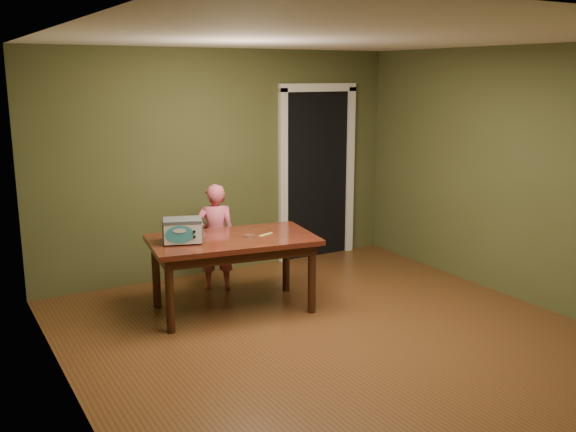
{
  "coord_description": "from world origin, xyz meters",
  "views": [
    {
      "loc": [
        -3.05,
        -4.32,
        2.31
      ],
      "look_at": [
        0.02,
        1.0,
        0.95
      ],
      "focal_mm": 40.0,
      "sensor_mm": 36.0,
      "label": 1
    }
  ],
  "objects": [
    {
      "name": "doorway",
      "position": [
        1.3,
        2.78,
        1.06
      ],
      "size": [
        1.1,
        0.66,
        2.25
      ],
      "color": "black",
      "rests_on": "ground"
    },
    {
      "name": "spatula",
      "position": [
        -0.16,
        1.14,
        0.75
      ],
      "size": [
        0.18,
        0.08,
        0.01
      ],
      "primitive_type": "cube",
      "rotation": [
        0.0,
        0.0,
        0.35
      ],
      "color": "#D9CC5E",
      "rests_on": "dining_table"
    },
    {
      "name": "child",
      "position": [
        -0.37,
        1.9,
        0.59
      ],
      "size": [
        0.5,
        0.41,
        1.17
      ],
      "primitive_type": "imported",
      "rotation": [
        0.0,
        0.0,
        2.8
      ],
      "color": "#D6586E",
      "rests_on": "floor"
    },
    {
      "name": "dining_table",
      "position": [
        -0.49,
        1.22,
        0.65
      ],
      "size": [
        1.72,
        1.13,
        0.75
      ],
      "rotation": [
        0.0,
        0.0,
        -0.15
      ],
      "color": "#39160D",
      "rests_on": "floor"
    },
    {
      "name": "toy_oven",
      "position": [
        -0.98,
        1.26,
        0.88
      ],
      "size": [
        0.43,
        0.36,
        0.23
      ],
      "rotation": [
        0.0,
        0.0,
        -0.34
      ],
      "color": "#4C4F54",
      "rests_on": "dining_table"
    },
    {
      "name": "room_shell",
      "position": [
        0.0,
        0.0,
        1.71
      ],
      "size": [
        4.52,
        5.02,
        2.61
      ],
      "color": "#484D29",
      "rests_on": "ground"
    },
    {
      "name": "baking_pan",
      "position": [
        -0.34,
        1.16,
        0.76
      ],
      "size": [
        0.1,
        0.1,
        0.02
      ],
      "color": "silver",
      "rests_on": "dining_table"
    },
    {
      "name": "floor",
      "position": [
        0.0,
        0.0,
        0.0
      ],
      "size": [
        5.0,
        5.0,
        0.0
      ],
      "primitive_type": "plane",
      "color": "brown",
      "rests_on": "ground"
    }
  ]
}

